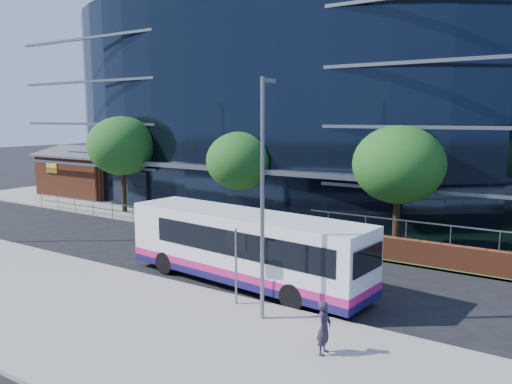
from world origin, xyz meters
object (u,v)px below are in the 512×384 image
Objects in this scene: brick_pavilion at (92,173)px; tree_far_a at (122,146)px; tree_far_b at (241,161)px; pedestrian at (324,328)px; street_sign at (236,250)px; city_bus at (246,247)px; streetlight_east at (263,193)px; tree_far_c at (399,165)px.

brick_pavilion is 10.48m from tree_far_a.
brick_pavilion is 19.55m from tree_far_b.
tree_far_b is at bearing 37.41° from pedestrian.
tree_far_a reaches higher than tree_far_b.
city_bus is at bearing 116.47° from street_sign.
street_sign reaches higher than pedestrian.
pedestrian is (2.86, -1.23, -3.50)m from streetlight_east.
street_sign is (26.50, -15.09, 0.21)m from brick_pavilion.
tree_far_a reaches higher than brick_pavilion.
city_bus is (6.36, -8.79, -2.61)m from tree_far_b.
tree_far_b is at bearing 2.86° from tree_far_a.
tree_far_a is at bearing -26.55° from brick_pavilion.
street_sign is 2.62m from city_bus.
tree_far_a is at bearing 149.54° from streetlight_east.
tree_far_b is at bearing 124.08° from street_sign.
street_sign is 4.87m from pedestrian.
brick_pavilion reaches higher than pedestrian.
tree_far_b is (10.00, 0.50, -0.65)m from tree_far_a.
tree_far_c is at bearing 0.00° from tree_far_a.
tree_far_c is 13.05m from pedestrian.
tree_far_b is at bearing 177.14° from tree_far_c.
street_sign is at bearing -31.17° from tree_far_a.
city_bus is 6.90m from pedestrian.
tree_far_c reaches higher than brick_pavilion.
tree_far_c reaches higher than pedestrian.
tree_far_b is at bearing 127.63° from streetlight_east.
streetlight_east is 5.08× the size of pedestrian.
brick_pavilion is 1.08× the size of streetlight_east.
tree_far_a is 25.44m from pedestrian.
pedestrian is at bearing -28.71° from brick_pavilion.
city_bus is at bearing -54.13° from tree_far_b.
brick_pavilion is at bearing 168.12° from tree_far_b.
tree_far_a reaches higher than tree_far_c.
streetlight_east is (-1.00, -11.17, -0.10)m from tree_far_c.
tree_far_b is (-7.50, 11.09, 2.06)m from street_sign.
city_bus is 7.19× the size of pedestrian.
brick_pavilion is 32.19m from streetlight_east.
tree_far_c reaches higher than street_sign.
tree_far_b is 10.02m from tree_far_c.
pedestrian is (11.86, -12.91, -3.27)m from tree_far_b.
tree_far_c is at bearing -8.82° from brick_pavilion.
tree_far_a is 4.44× the size of pedestrian.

